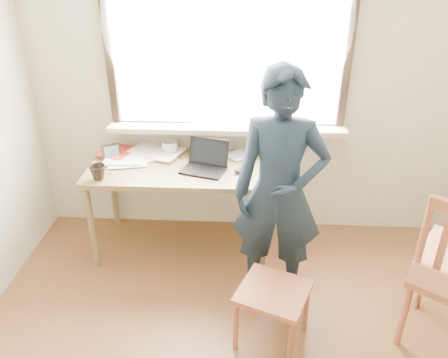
# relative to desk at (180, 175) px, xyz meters

# --- Properties ---
(room_shell) EXTENTS (3.52, 4.02, 2.61)m
(room_shell) POSITION_rel_desk_xyz_m (0.52, -1.43, 0.98)
(room_shell) COLOR beige
(room_shell) RESTS_ON ground
(desk) EXTENTS (1.36, 0.68, 0.73)m
(desk) POSITION_rel_desk_xyz_m (0.00, 0.00, 0.00)
(desk) COLOR brown
(desk) RESTS_ON ground
(laptop) EXTENTS (0.37, 0.33, 0.21)m
(laptop) POSITION_rel_desk_xyz_m (0.20, -0.04, 0.13)
(laptop) COLOR black
(laptop) RESTS_ON desk
(mug_white) EXTENTS (0.18, 0.18, 0.10)m
(mug_white) POSITION_rel_desk_xyz_m (-0.11, 0.23, 0.13)
(mug_white) COLOR white
(mug_white) RESTS_ON desk
(mug_dark) EXTENTS (0.12, 0.12, 0.11)m
(mug_dark) POSITION_rel_desk_xyz_m (-0.54, -0.24, 0.13)
(mug_dark) COLOR black
(mug_dark) RESTS_ON desk
(mouse) EXTENTS (0.09, 0.06, 0.04)m
(mouse) POSITION_rel_desk_xyz_m (0.46, -0.10, 0.09)
(mouse) COLOR black
(mouse) RESTS_ON desk
(desk_clutter) EXTENTS (0.83, 0.47, 0.03)m
(desk_clutter) POSITION_rel_desk_xyz_m (-0.32, 0.18, 0.09)
(desk_clutter) COLOR white
(desk_clutter) RESTS_ON desk
(book_a) EXTENTS (0.28, 0.32, 0.02)m
(book_a) POSITION_rel_desk_xyz_m (-0.34, 0.24, 0.09)
(book_a) COLOR white
(book_a) RESTS_ON desk
(book_b) EXTENTS (0.28, 0.28, 0.02)m
(book_b) POSITION_rel_desk_xyz_m (0.39, 0.27, 0.08)
(book_b) COLOR white
(book_b) RESTS_ON desk
(picture_frame) EXTENTS (0.13, 0.09, 0.11)m
(picture_frame) POSITION_rel_desk_xyz_m (-0.54, 0.10, 0.13)
(picture_frame) COLOR black
(picture_frame) RESTS_ON desk
(work_chair) EXTENTS (0.50, 0.49, 0.40)m
(work_chair) POSITION_rel_desk_xyz_m (0.67, -0.95, -0.32)
(work_chair) COLOR brown
(work_chair) RESTS_ON ground
(person) EXTENTS (0.62, 0.44, 1.61)m
(person) POSITION_rel_desk_xyz_m (0.71, -0.52, 0.15)
(person) COLOR black
(person) RESTS_ON ground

